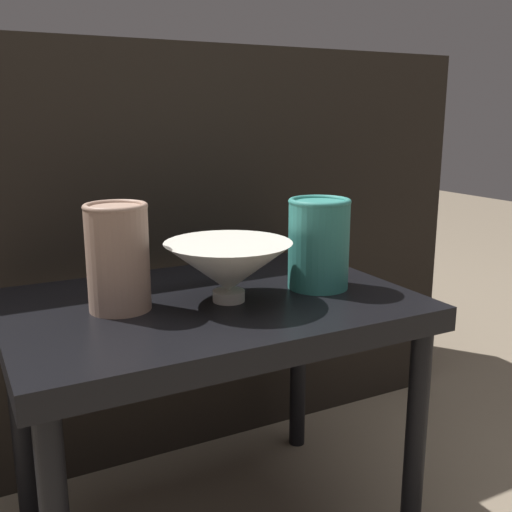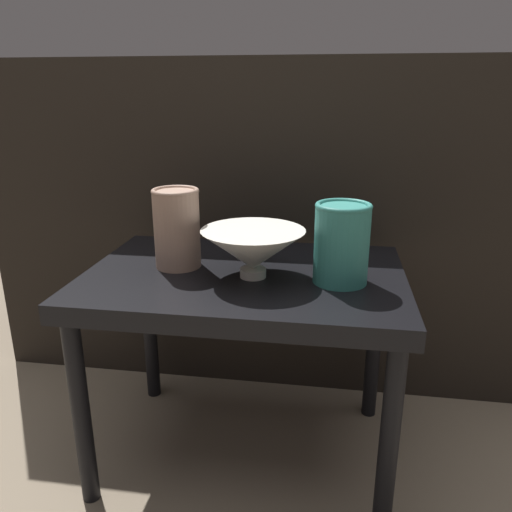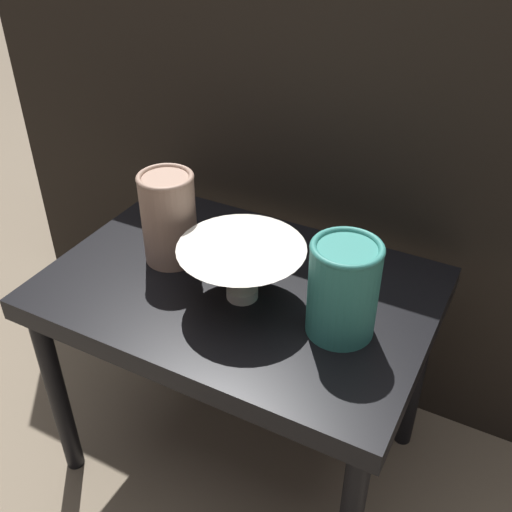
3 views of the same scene
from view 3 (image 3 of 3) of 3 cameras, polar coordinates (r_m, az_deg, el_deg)
ground_plane at (r=1.37m, az=-1.31°, el=-17.99°), size 8.00×8.00×0.00m
table at (r=1.07m, az=-1.59°, el=-4.95°), size 0.66×0.46×0.45m
couch_backdrop at (r=1.47m, az=8.88°, el=8.66°), size 1.59×0.50×0.90m
bowl at (r=0.98m, az=-1.36°, el=-1.20°), size 0.21×0.21×0.10m
vase_textured_left at (r=1.07m, az=-8.31°, el=3.72°), size 0.10×0.10×0.17m
vase_colorful_right at (r=0.91m, az=8.31°, el=-3.01°), size 0.11×0.11×0.16m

